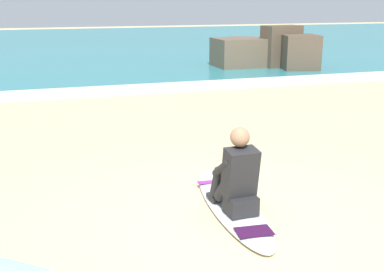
% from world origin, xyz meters
% --- Properties ---
extents(ground_plane, '(80.00, 80.00, 0.00)m').
position_xyz_m(ground_plane, '(0.00, 0.00, 0.00)').
color(ground_plane, beige).
extents(sea, '(80.00, 28.00, 0.10)m').
position_xyz_m(sea, '(0.00, 21.80, 0.05)').
color(sea, teal).
rests_on(sea, ground).
extents(breaking_foam, '(80.00, 0.90, 0.11)m').
position_xyz_m(breaking_foam, '(0.00, 8.10, 0.06)').
color(breaking_foam, white).
rests_on(breaking_foam, ground).
extents(surfboard_main, '(0.73, 2.41, 0.08)m').
position_xyz_m(surfboard_main, '(0.17, 0.45, 0.04)').
color(surfboard_main, silver).
rests_on(surfboard_main, ground).
extents(surfer_seated, '(0.39, 0.71, 0.95)m').
position_xyz_m(surfer_seated, '(0.14, 0.24, 0.44)').
color(surfer_seated, '#232326').
rests_on(surfer_seated, surfboard_main).
extents(rock_outcrop_distant, '(3.15, 3.56, 1.47)m').
position_xyz_m(rock_outcrop_distant, '(5.57, 10.98, 0.56)').
color(rock_outcrop_distant, brown).
rests_on(rock_outcrop_distant, ground).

